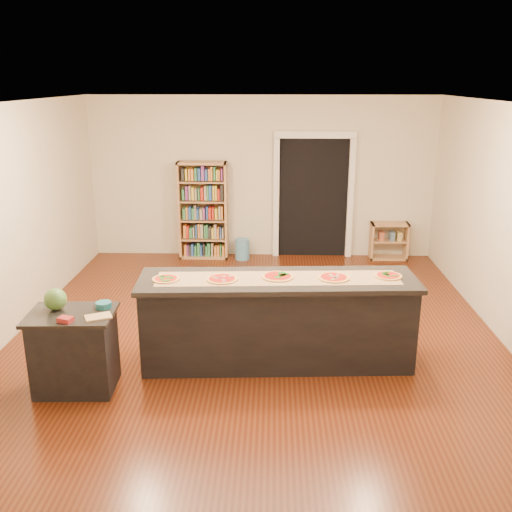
{
  "coord_description": "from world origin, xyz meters",
  "views": [
    {
      "loc": [
        0.21,
        -6.4,
        3.07
      ],
      "look_at": [
        0.0,
        0.2,
        1.0
      ],
      "focal_mm": 40.0,
      "sensor_mm": 36.0,
      "label": 1
    }
  ],
  "objects_px": {
    "low_shelf": "(389,241)",
    "waste_bin": "(242,249)",
    "kitchen_island": "(277,320)",
    "bookshelf": "(203,211)",
    "watermelon": "(55,299)",
    "side_counter": "(75,351)"
  },
  "relations": [
    {
      "from": "side_counter",
      "to": "bookshelf",
      "type": "distance_m",
      "value": 4.62
    },
    {
      "from": "bookshelf",
      "to": "low_shelf",
      "type": "height_order",
      "value": "bookshelf"
    },
    {
      "from": "bookshelf",
      "to": "watermelon",
      "type": "bearing_deg",
      "value": -101.95
    },
    {
      "from": "kitchen_island",
      "to": "low_shelf",
      "type": "xyz_separation_m",
      "value": [
        1.98,
        3.9,
        -0.17
      ]
    },
    {
      "from": "kitchen_island",
      "to": "watermelon",
      "type": "height_order",
      "value": "watermelon"
    },
    {
      "from": "bookshelf",
      "to": "waste_bin",
      "type": "relative_size",
      "value": 4.63
    },
    {
      "from": "low_shelf",
      "to": "kitchen_island",
      "type": "bearing_deg",
      "value": -116.9
    },
    {
      "from": "kitchen_island",
      "to": "bookshelf",
      "type": "distance_m",
      "value": 4.11
    },
    {
      "from": "bookshelf",
      "to": "watermelon",
      "type": "xyz_separation_m",
      "value": [
        -0.94,
        -4.46,
        0.1
      ]
    },
    {
      "from": "low_shelf",
      "to": "waste_bin",
      "type": "relative_size",
      "value": 1.78
    },
    {
      "from": "bookshelf",
      "to": "waste_bin",
      "type": "height_order",
      "value": "bookshelf"
    },
    {
      "from": "low_shelf",
      "to": "waste_bin",
      "type": "distance_m",
      "value": 2.59
    },
    {
      "from": "kitchen_island",
      "to": "bookshelf",
      "type": "relative_size",
      "value": 1.77
    },
    {
      "from": "kitchen_island",
      "to": "side_counter",
      "type": "height_order",
      "value": "kitchen_island"
    },
    {
      "from": "bookshelf",
      "to": "low_shelf",
      "type": "distance_m",
      "value": 3.31
    },
    {
      "from": "side_counter",
      "to": "waste_bin",
      "type": "bearing_deg",
      "value": 69.16
    },
    {
      "from": "side_counter",
      "to": "low_shelf",
      "type": "bearing_deg",
      "value": 45.72
    },
    {
      "from": "low_shelf",
      "to": "watermelon",
      "type": "relative_size",
      "value": 2.9
    },
    {
      "from": "side_counter",
      "to": "kitchen_island",
      "type": "bearing_deg",
      "value": 14.82
    },
    {
      "from": "bookshelf",
      "to": "low_shelf",
      "type": "relative_size",
      "value": 2.61
    },
    {
      "from": "waste_bin",
      "to": "kitchen_island",
      "type": "bearing_deg",
      "value": -81.01
    },
    {
      "from": "side_counter",
      "to": "watermelon",
      "type": "distance_m",
      "value": 0.56
    }
  ]
}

